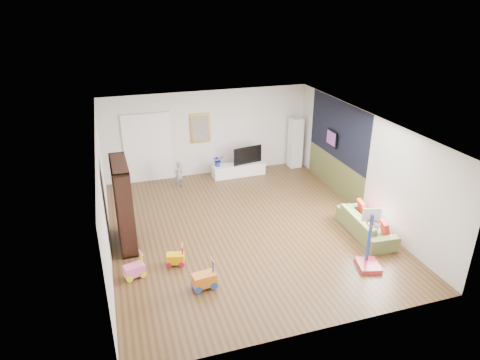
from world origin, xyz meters
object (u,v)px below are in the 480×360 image
object	(u,v)px
bookshelf	(123,204)
basketball_hoop	(372,241)
sofa	(366,225)
media_console	(239,170)

from	to	relation	value
bookshelf	basketball_hoop	bearing A→B (deg)	-29.05
basketball_hoop	sofa	bearing A→B (deg)	74.66
media_console	sofa	distance (m)	4.80
media_console	sofa	world-z (taller)	sofa
media_console	bookshelf	bearing A→B (deg)	-142.44
sofa	basketball_hoop	world-z (taller)	basketball_hoop
bookshelf	media_console	bearing A→B (deg)	38.43
sofa	basketball_hoop	distance (m)	1.46
media_console	basketball_hoop	bearing A→B (deg)	-80.39
sofa	basketball_hoop	xyz separation A→B (m)	(-0.70, -1.22, 0.40)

